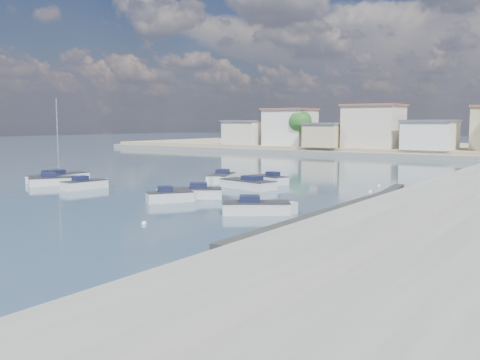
{
  "coord_description": "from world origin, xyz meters",
  "views": [
    {
      "loc": [
        22.26,
        -23.41,
        6.27
      ],
      "look_at": [
        -3.19,
        13.83,
        1.4
      ],
      "focal_mm": 40.0,
      "sensor_mm": 36.0,
      "label": 1
    }
  ],
  "objects_px": {
    "motorboat_h": "(260,208)",
    "sailboat": "(61,177)",
    "motorboat_a": "(87,185)",
    "motorboat_d": "(190,194)",
    "motorboat_f": "(269,180)",
    "motorboat_c": "(246,184)",
    "motorboat_e": "(56,181)",
    "motorboat_g": "(221,178)",
    "motorboat_b": "(172,197)"
  },
  "relations": [
    {
      "from": "motorboat_b",
      "to": "motorboat_c",
      "type": "bearing_deg",
      "value": 90.4
    },
    {
      "from": "motorboat_a",
      "to": "motorboat_b",
      "type": "height_order",
      "value": "same"
    },
    {
      "from": "sailboat",
      "to": "motorboat_g",
      "type": "bearing_deg",
      "value": 31.84
    },
    {
      "from": "motorboat_a",
      "to": "motorboat_c",
      "type": "relative_size",
      "value": 0.74
    },
    {
      "from": "motorboat_a",
      "to": "motorboat_e",
      "type": "relative_size",
      "value": 0.96
    },
    {
      "from": "motorboat_a",
      "to": "motorboat_h",
      "type": "distance_m",
      "value": 21.09
    },
    {
      "from": "motorboat_e",
      "to": "motorboat_g",
      "type": "distance_m",
      "value": 16.65
    },
    {
      "from": "motorboat_a",
      "to": "motorboat_b",
      "type": "relative_size",
      "value": 1.27
    },
    {
      "from": "sailboat",
      "to": "motorboat_b",
      "type": "bearing_deg",
      "value": -13.06
    },
    {
      "from": "motorboat_b",
      "to": "sailboat",
      "type": "distance_m",
      "value": 20.4
    },
    {
      "from": "motorboat_d",
      "to": "motorboat_e",
      "type": "bearing_deg",
      "value": -178.51
    },
    {
      "from": "motorboat_f",
      "to": "sailboat",
      "type": "xyz_separation_m",
      "value": [
        -19.57,
        -10.65,
        0.03
      ]
    },
    {
      "from": "motorboat_c",
      "to": "motorboat_e",
      "type": "distance_m",
      "value": 19.13
    },
    {
      "from": "motorboat_f",
      "to": "motorboat_c",
      "type": "bearing_deg",
      "value": -87.26
    },
    {
      "from": "motorboat_g",
      "to": "motorboat_h",
      "type": "xyz_separation_m",
      "value": [
        14.01,
        -14.41,
        -0.0
      ]
    },
    {
      "from": "motorboat_a",
      "to": "motorboat_f",
      "type": "distance_m",
      "value": 18.09
    },
    {
      "from": "motorboat_b",
      "to": "motorboat_h",
      "type": "relative_size",
      "value": 0.78
    },
    {
      "from": "motorboat_d",
      "to": "motorboat_e",
      "type": "relative_size",
      "value": 0.98
    },
    {
      "from": "motorboat_f",
      "to": "motorboat_a",
      "type": "bearing_deg",
      "value": -131.34
    },
    {
      "from": "motorboat_c",
      "to": "motorboat_a",
      "type": "bearing_deg",
      "value": -143.75
    },
    {
      "from": "motorboat_a",
      "to": "sailboat",
      "type": "xyz_separation_m",
      "value": [
        -7.63,
        2.93,
        0.03
      ]
    },
    {
      "from": "motorboat_h",
      "to": "motorboat_c",
      "type": "bearing_deg",
      "value": 127.69
    },
    {
      "from": "motorboat_g",
      "to": "motorboat_h",
      "type": "distance_m",
      "value": 20.1
    },
    {
      "from": "motorboat_a",
      "to": "motorboat_h",
      "type": "xyz_separation_m",
      "value": [
        20.95,
        -2.44,
        -0.0
      ]
    },
    {
      "from": "motorboat_c",
      "to": "motorboat_d",
      "type": "relative_size",
      "value": 1.32
    },
    {
      "from": "motorboat_h",
      "to": "motorboat_b",
      "type": "bearing_deg",
      "value": 175.01
    },
    {
      "from": "motorboat_d",
      "to": "motorboat_f",
      "type": "height_order",
      "value": "same"
    },
    {
      "from": "motorboat_g",
      "to": "motorboat_c",
      "type": "bearing_deg",
      "value": -30.25
    },
    {
      "from": "motorboat_f",
      "to": "motorboat_h",
      "type": "relative_size",
      "value": 0.95
    },
    {
      "from": "motorboat_d",
      "to": "motorboat_f",
      "type": "distance_m",
      "value": 12.88
    },
    {
      "from": "motorboat_b",
      "to": "motorboat_e",
      "type": "bearing_deg",
      "value": 173.53
    },
    {
      "from": "motorboat_e",
      "to": "motorboat_f",
      "type": "distance_m",
      "value": 21.47
    },
    {
      "from": "motorboat_f",
      "to": "motorboat_g",
      "type": "relative_size",
      "value": 0.81
    },
    {
      "from": "motorboat_b",
      "to": "motorboat_f",
      "type": "xyz_separation_m",
      "value": [
        -0.3,
        15.26,
        0.0
      ]
    },
    {
      "from": "motorboat_e",
      "to": "motorboat_c",
      "type": "bearing_deg",
      "value": 26.9
    },
    {
      "from": "motorboat_g",
      "to": "motorboat_h",
      "type": "relative_size",
      "value": 1.18
    },
    {
      "from": "motorboat_b",
      "to": "sailboat",
      "type": "xyz_separation_m",
      "value": [
        -19.87,
        4.61,
        0.03
      ]
    },
    {
      "from": "motorboat_c",
      "to": "sailboat",
      "type": "distance_m",
      "value": 20.68
    },
    {
      "from": "motorboat_a",
      "to": "motorboat_g",
      "type": "relative_size",
      "value": 0.84
    },
    {
      "from": "motorboat_c",
      "to": "motorboat_h",
      "type": "distance_m",
      "value": 14.36
    },
    {
      "from": "motorboat_g",
      "to": "motorboat_a",
      "type": "bearing_deg",
      "value": -120.09
    },
    {
      "from": "motorboat_c",
      "to": "motorboat_f",
      "type": "xyz_separation_m",
      "value": [
        -0.22,
        4.66,
        -0.0
      ]
    },
    {
      "from": "motorboat_d",
      "to": "motorboat_g",
      "type": "bearing_deg",
      "value": 114.37
    },
    {
      "from": "motorboat_b",
      "to": "motorboat_d",
      "type": "relative_size",
      "value": 0.76
    },
    {
      "from": "motorboat_h",
      "to": "sailboat",
      "type": "xyz_separation_m",
      "value": [
        -28.57,
        5.37,
        0.03
      ]
    },
    {
      "from": "motorboat_f",
      "to": "motorboat_g",
      "type": "bearing_deg",
      "value": -162.2
    },
    {
      "from": "motorboat_b",
      "to": "motorboat_f",
      "type": "height_order",
      "value": "same"
    },
    {
      "from": "motorboat_b",
      "to": "motorboat_g",
      "type": "xyz_separation_m",
      "value": [
        -5.31,
        13.65,
        0.0
      ]
    },
    {
      "from": "motorboat_c",
      "to": "motorboat_e",
      "type": "bearing_deg",
      "value": -153.1
    },
    {
      "from": "motorboat_a",
      "to": "motorboat_g",
      "type": "bearing_deg",
      "value": 59.91
    }
  ]
}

